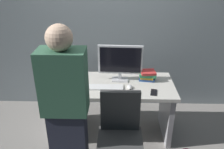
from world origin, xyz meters
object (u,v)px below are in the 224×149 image
at_px(monitor, 120,61).
at_px(keyboard, 105,87).
at_px(person_at_desk, 66,112).
at_px(mouse, 130,87).
at_px(book_stack, 147,75).
at_px(desk, 112,99).
at_px(cup_near_keyboard, 77,82).
at_px(cup_by_monitor, 70,73).
at_px(cell_phone, 154,92).
at_px(office_chair, 120,142).

height_order(monitor, keyboard, monitor).
height_order(person_at_desk, keyboard, person_at_desk).
xyz_separation_m(mouse, book_stack, (0.23, 0.21, 0.05)).
bearing_deg(keyboard, desk, 52.37).
bearing_deg(book_stack, cup_near_keyboard, -169.12).
bearing_deg(person_at_desk, cup_by_monitor, 98.89).
relative_size(mouse, cell_phone, 0.69).
bearing_deg(cell_phone, cup_by_monitor, 168.32).
bearing_deg(book_stack, office_chair, -112.92).
height_order(desk, cup_by_monitor, cup_by_monitor).
relative_size(keyboard, mouse, 4.30).
distance_m(person_at_desk, monitor, 1.02).
xyz_separation_m(keyboard, cell_phone, (0.56, -0.10, -0.01)).
bearing_deg(book_stack, mouse, -137.06).
height_order(mouse, cell_phone, mouse).
bearing_deg(person_at_desk, book_stack, 46.90).
bearing_deg(keyboard, cup_by_monitor, 144.89).
distance_m(desk, office_chair, 0.71).
bearing_deg(monitor, book_stack, 0.83).
distance_m(book_stack, cell_phone, 0.32).
relative_size(monitor, cup_by_monitor, 5.89).
relative_size(desk, keyboard, 3.50).
height_order(keyboard, cup_near_keyboard, cup_near_keyboard).
height_order(desk, book_stack, book_stack).
bearing_deg(cell_phone, desk, 167.46).
bearing_deg(keyboard, office_chair, -73.21).
bearing_deg(keyboard, person_at_desk, -115.05).
relative_size(person_at_desk, mouse, 16.39).
xyz_separation_m(office_chair, monitor, (-0.00, 0.80, 0.55)).
relative_size(book_stack, cell_phone, 1.48).
bearing_deg(monitor, cup_near_keyboard, -162.70).
bearing_deg(book_stack, keyboard, -157.25).
xyz_separation_m(person_at_desk, monitor, (0.49, 0.88, 0.14)).
relative_size(desk, monitor, 2.78).
height_order(cup_near_keyboard, cup_by_monitor, cup_near_keyboard).
bearing_deg(person_at_desk, cell_phone, 33.35).
relative_size(monitor, cup_near_keyboard, 5.77).
relative_size(office_chair, keyboard, 2.19).
distance_m(desk, person_at_desk, 0.93).
relative_size(monitor, cell_phone, 3.76).
bearing_deg(desk, cup_by_monitor, 158.52).
height_order(book_stack, cell_phone, book_stack).
relative_size(monitor, mouse, 5.41).
distance_m(office_chair, mouse, 0.68).
bearing_deg(keyboard, book_stack, 22.55).
bearing_deg(office_chair, mouse, 79.34).
relative_size(person_at_desk, cell_phone, 11.38).
distance_m(cup_near_keyboard, book_stack, 0.87).
height_order(mouse, cup_by_monitor, cup_by_monitor).
bearing_deg(cup_near_keyboard, cell_phone, -9.57).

